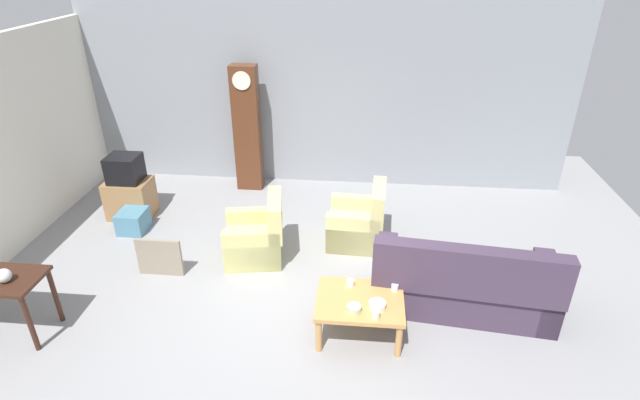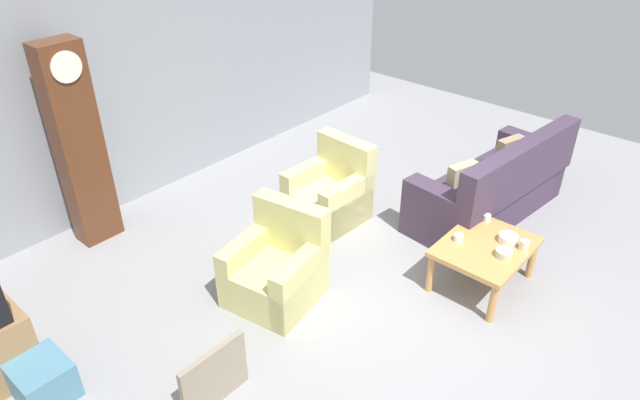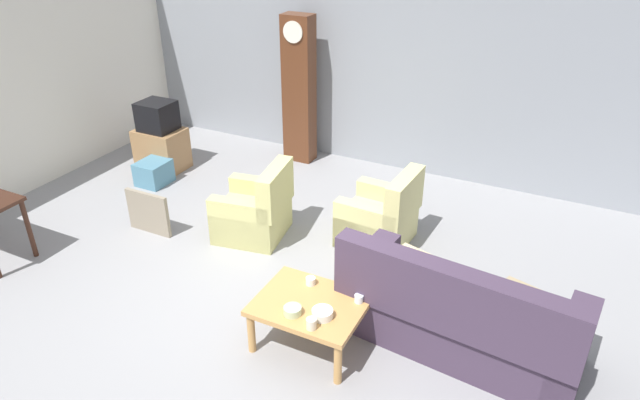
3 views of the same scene
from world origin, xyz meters
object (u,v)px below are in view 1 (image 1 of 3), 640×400
grandfather_clock (247,129)px  glass_dome_cloche (4,276)px  cup_blue_rimmed (395,287)px  storage_box_blue (133,221)px  cup_cream_tall (376,315)px  framed_picture_leaning (160,257)px  armchair_olive_far (358,224)px  bowl_white_stacked (377,305)px  tv_crt (125,169)px  cup_white_porcelain (350,283)px  tv_stand_cabinet (131,198)px  coffee_table_wood (360,304)px  bowl_shallow_green (354,309)px  armchair_olive_near (257,238)px  couch_floral (463,285)px

grandfather_clock → glass_dome_cloche: bearing=-112.9°
grandfather_clock → cup_blue_rimmed: (2.42, -3.41, -0.59)m
grandfather_clock → storage_box_blue: grandfather_clock is taller
cup_cream_tall → framed_picture_leaning: bearing=157.5°
armchair_olive_far → bowl_white_stacked: armchair_olive_far is taller
tv_crt → cup_white_porcelain: 4.21m
tv_crt → glass_dome_cloche: tv_crt is taller
cup_white_porcelain → tv_stand_cabinet: bearing=149.2°
coffee_table_wood → bowl_shallow_green: 0.24m
armchair_olive_near → armchair_olive_far: (1.39, 0.52, 0.00)m
glass_dome_cloche → bowl_white_stacked: 3.95m
storage_box_blue → glass_dome_cloche: glass_dome_cloche is taller
storage_box_blue → bowl_white_stacked: (3.68, -2.05, 0.34)m
coffee_table_wood → tv_crt: size_ratio=2.00×
coffee_table_wood → tv_crt: (-3.72, 2.38, 0.42)m
glass_dome_cloche → cup_white_porcelain: bearing=10.3°
cup_white_porcelain → cup_cream_tall: cup_cream_tall is taller
armchair_olive_near → framed_picture_leaning: (-1.19, -0.52, -0.04)m
tv_stand_cabinet → glass_dome_cloche: 2.85m
cup_blue_rimmed → tv_stand_cabinet: bearing=151.9°
armchair_olive_near → framed_picture_leaning: 1.30m
couch_floral → grandfather_clock: (-3.24, 3.08, 0.75)m
storage_box_blue → cup_blue_rimmed: 4.25m
coffee_table_wood → bowl_white_stacked: size_ratio=5.24×
armchair_olive_near → armchair_olive_far: size_ratio=1.00×
cup_cream_tall → bowl_white_stacked: (0.02, 0.17, -0.01)m
armchair_olive_near → cup_cream_tall: (1.62, -1.68, 0.21)m
cup_cream_tall → bowl_shallow_green: 0.25m
armchair_olive_far → coffee_table_wood: bearing=-88.2°
armchair_olive_near → cup_blue_rimmed: bearing=-32.9°
tv_stand_cabinet → armchair_olive_near: bearing=-23.8°
tv_stand_cabinet → bowl_white_stacked: size_ratio=3.71×
armchair_olive_near → storage_box_blue: 2.11m
armchair_olive_far → bowl_white_stacked: size_ratio=5.02×
glass_dome_cloche → bowl_shallow_green: size_ratio=0.98×
coffee_table_wood → grandfather_clock: 4.20m
couch_floral → tv_crt: bearing=159.3°
storage_box_blue → armchair_olive_far: bearing=-0.2°
armchair_olive_near → armchair_olive_far: bearing=20.6°
tv_stand_cabinet → cup_blue_rimmed: 4.65m
armchair_olive_near → grandfather_clock: 2.43m
tv_stand_cabinet → tv_crt: 0.52m
framed_picture_leaning → cup_blue_rimmed: 3.11m
cup_white_porcelain → cup_cream_tall: bearing=-62.2°
cup_blue_rimmed → tv_crt: bearing=151.9°
armchair_olive_near → tv_crt: bearing=156.2°
armchair_olive_far → storage_box_blue: 3.43m
grandfather_clock → cup_white_porcelain: grandfather_clock is taller
armchair_olive_far → bowl_white_stacked: 2.06m
tv_crt → bowl_shallow_green: tv_crt is taller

